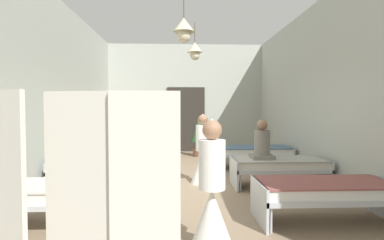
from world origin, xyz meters
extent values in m
cube|color=#8C755B|center=(0.00, 0.00, -0.05)|extent=(6.31, 10.73, 0.10)
cube|color=#B2B7AD|center=(0.00, 5.16, 2.00)|extent=(6.11, 0.20, 4.00)
cube|color=#B2B7AD|center=(-2.96, 0.00, 2.00)|extent=(0.20, 10.13, 4.00)
cube|color=#B2B7AD|center=(2.96, 0.00, 2.00)|extent=(0.20, 10.13, 4.00)
cube|color=#2D2823|center=(0.00, 5.04, 1.20)|extent=(1.40, 0.06, 2.40)
cylinder|color=brown|center=(-0.15, 0.00, 3.71)|extent=(0.02, 0.02, 0.58)
cone|color=beige|center=(-0.15, 0.00, 3.27)|extent=(0.44, 0.44, 0.28)
sphere|color=beige|center=(-0.15, 0.00, 3.05)|extent=(0.28, 0.28, 0.28)
cylinder|color=brown|center=(0.20, 2.36, 3.73)|extent=(0.02, 0.02, 0.53)
cone|color=beige|center=(0.20, 2.36, 3.32)|extent=(0.44, 0.44, 0.28)
sphere|color=beige|center=(0.20, 2.36, 3.10)|extent=(0.28, 0.28, 0.28)
cylinder|color=#B7BCC1|center=(-2.68, -1.54, 0.17)|extent=(0.03, 0.03, 0.34)
cylinder|color=#B7BCC1|center=(-0.94, -2.26, 0.17)|extent=(0.03, 0.03, 0.34)
cylinder|color=#B7BCC1|center=(-0.94, -1.54, 0.17)|extent=(0.03, 0.03, 0.34)
cube|color=#B7BCC1|center=(-1.81, -1.90, 0.38)|extent=(1.90, 0.84, 0.07)
cube|color=#B7BCC1|center=(-0.88, -1.90, 0.29)|extent=(0.04, 0.84, 0.57)
cube|color=white|center=(-1.81, -1.90, 0.48)|extent=(1.82, 0.78, 0.14)
cube|color=beige|center=(-1.81, -1.90, 0.56)|extent=(1.86, 0.82, 0.02)
cylinder|color=#B7BCC1|center=(0.94, -2.26, 0.17)|extent=(0.03, 0.03, 0.34)
cylinder|color=#B7BCC1|center=(0.94, -1.54, 0.17)|extent=(0.03, 0.03, 0.34)
cylinder|color=#B7BCC1|center=(2.68, -1.54, 0.17)|extent=(0.03, 0.03, 0.34)
cube|color=#B7BCC1|center=(1.81, -1.90, 0.38)|extent=(1.90, 0.84, 0.07)
cube|color=#B7BCC1|center=(0.88, -1.90, 0.29)|extent=(0.04, 0.84, 0.57)
cube|color=white|center=(1.81, -1.90, 0.48)|extent=(1.82, 0.78, 0.14)
cube|color=#8C4C47|center=(1.81, -1.90, 0.56)|extent=(1.86, 0.82, 0.02)
cylinder|color=#B7BCC1|center=(-2.68, -0.36, 0.17)|extent=(0.03, 0.03, 0.34)
cylinder|color=#B7BCC1|center=(-2.68, 0.36, 0.17)|extent=(0.03, 0.03, 0.34)
cylinder|color=#B7BCC1|center=(-0.94, -0.36, 0.17)|extent=(0.03, 0.03, 0.34)
cylinder|color=#B7BCC1|center=(-0.94, 0.36, 0.17)|extent=(0.03, 0.03, 0.34)
cube|color=#B7BCC1|center=(-1.81, 0.00, 0.38)|extent=(1.90, 0.84, 0.07)
cube|color=#B7BCC1|center=(-2.74, 0.00, 0.29)|extent=(0.04, 0.84, 0.57)
cube|color=#B7BCC1|center=(-0.88, 0.00, 0.29)|extent=(0.04, 0.84, 0.57)
cube|color=silver|center=(-1.81, 0.00, 0.48)|extent=(1.82, 0.78, 0.14)
cube|color=slate|center=(-1.81, 0.00, 0.56)|extent=(1.86, 0.82, 0.02)
cylinder|color=#B7BCC1|center=(0.94, -0.36, 0.17)|extent=(0.03, 0.03, 0.34)
cylinder|color=#B7BCC1|center=(0.94, 0.36, 0.17)|extent=(0.03, 0.03, 0.34)
cylinder|color=#B7BCC1|center=(2.68, -0.36, 0.17)|extent=(0.03, 0.03, 0.34)
cylinder|color=#B7BCC1|center=(2.68, 0.36, 0.17)|extent=(0.03, 0.03, 0.34)
cube|color=#B7BCC1|center=(1.81, 0.00, 0.38)|extent=(1.90, 0.84, 0.07)
cube|color=#B7BCC1|center=(0.88, 0.00, 0.29)|extent=(0.04, 0.84, 0.57)
cube|color=#B7BCC1|center=(2.74, 0.00, 0.29)|extent=(0.04, 0.84, 0.57)
cube|color=silver|center=(1.81, 0.00, 0.48)|extent=(1.82, 0.78, 0.14)
cube|color=#9E9E93|center=(1.81, 0.00, 0.56)|extent=(1.86, 0.82, 0.02)
cylinder|color=#B7BCC1|center=(-2.68, 1.54, 0.17)|extent=(0.03, 0.03, 0.34)
cylinder|color=#B7BCC1|center=(-2.68, 2.26, 0.17)|extent=(0.03, 0.03, 0.34)
cylinder|color=#B7BCC1|center=(-0.94, 1.54, 0.17)|extent=(0.03, 0.03, 0.34)
cylinder|color=#B7BCC1|center=(-0.94, 2.26, 0.17)|extent=(0.03, 0.03, 0.34)
cube|color=#B7BCC1|center=(-1.81, 1.90, 0.38)|extent=(1.90, 0.84, 0.07)
cube|color=#B7BCC1|center=(-2.74, 1.90, 0.29)|extent=(0.04, 0.84, 0.57)
cube|color=#B7BCC1|center=(-0.88, 1.90, 0.29)|extent=(0.04, 0.84, 0.57)
cube|color=white|center=(-1.81, 1.90, 0.48)|extent=(1.82, 0.78, 0.14)
cube|color=tan|center=(-1.81, 1.90, 0.56)|extent=(1.86, 0.82, 0.02)
cylinder|color=#B7BCC1|center=(0.94, 1.54, 0.17)|extent=(0.03, 0.03, 0.34)
cylinder|color=#B7BCC1|center=(0.94, 2.26, 0.17)|extent=(0.03, 0.03, 0.34)
cylinder|color=#B7BCC1|center=(2.68, 1.54, 0.17)|extent=(0.03, 0.03, 0.34)
cylinder|color=#B7BCC1|center=(2.68, 2.26, 0.17)|extent=(0.03, 0.03, 0.34)
cube|color=#B7BCC1|center=(1.81, 1.90, 0.38)|extent=(1.90, 0.84, 0.07)
cube|color=#B7BCC1|center=(0.88, 1.90, 0.29)|extent=(0.04, 0.84, 0.57)
cube|color=#B7BCC1|center=(2.74, 1.90, 0.29)|extent=(0.04, 0.84, 0.57)
cube|color=white|center=(1.81, 1.90, 0.48)|extent=(1.82, 0.78, 0.14)
cube|color=slate|center=(1.81, 1.90, 0.56)|extent=(1.86, 0.82, 0.02)
cone|color=white|center=(-0.64, 3.35, 0.35)|extent=(0.52, 0.52, 0.70)
cylinder|color=white|center=(-0.64, 3.35, 0.97)|extent=(0.30, 0.30, 0.55)
sphere|color=#A87A5B|center=(-0.64, 3.35, 1.36)|extent=(0.22, 0.22, 0.22)
cone|color=white|center=(-0.64, 3.35, 1.44)|extent=(0.18, 0.18, 0.10)
cone|color=white|center=(0.26, 0.31, 0.35)|extent=(0.52, 0.52, 0.70)
cylinder|color=white|center=(0.26, 0.31, 0.97)|extent=(0.30, 0.30, 0.55)
sphere|color=#846047|center=(0.26, 0.31, 1.36)|extent=(0.22, 0.22, 0.22)
cone|color=white|center=(0.26, 0.31, 1.44)|extent=(0.18, 0.18, 0.10)
cone|color=white|center=(0.13, -2.68, 0.35)|extent=(0.52, 0.52, 0.70)
cylinder|color=white|center=(0.13, -2.68, 0.97)|extent=(0.30, 0.30, 0.55)
sphere|color=#A87A5B|center=(0.13, -2.68, 1.36)|extent=(0.22, 0.22, 0.22)
cone|color=white|center=(0.13, -2.68, 1.44)|extent=(0.18, 0.18, 0.10)
cylinder|color=gray|center=(-1.46, 1.83, 0.86)|extent=(0.32, 0.32, 0.58)
cube|color=gray|center=(-1.46, 1.83, 0.61)|extent=(0.44, 0.44, 0.08)
sphere|color=#846047|center=(-1.46, 1.83, 1.26)|extent=(0.22, 0.22, 0.22)
cylinder|color=slate|center=(1.46, 0.01, 0.86)|extent=(0.32, 0.32, 0.58)
cube|color=slate|center=(1.46, 0.01, 0.61)|extent=(0.44, 0.44, 0.08)
sphere|color=#846047|center=(1.46, 0.01, 1.26)|extent=(0.22, 0.22, 0.22)
cylinder|color=brown|center=(0.40, 3.86, 0.15)|extent=(0.37, 0.37, 0.29)
cylinder|color=brown|center=(0.40, 3.86, 0.39)|extent=(0.06, 0.06, 0.20)
cone|color=#2D6633|center=(0.40, 3.86, 0.88)|extent=(0.44, 0.44, 0.77)
cube|color=silver|center=(-1.28, -4.16, 0.85)|extent=(0.38, 0.23, 1.70)
cube|color=silver|center=(-0.86, -4.10, 0.85)|extent=(0.42, 0.11, 1.70)
cube|color=silver|center=(-0.44, -4.16, 0.85)|extent=(0.42, 0.07, 1.70)
camera|label=1|loc=(-0.23, -5.90, 1.59)|focal=27.40mm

